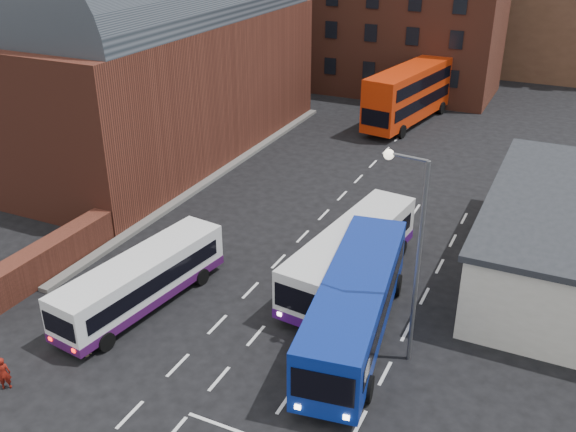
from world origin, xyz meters
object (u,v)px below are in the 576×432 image
at_px(bus_white_outbound, 141,278).
at_px(street_lamp, 412,243).
at_px(pedestrian_red, 3,373).
at_px(bus_white_inbound, 351,252).
at_px(pedestrian_beige, 81,336).
at_px(bus_blue, 355,302).
at_px(bus_red_double, 409,94).

height_order(bus_white_outbound, street_lamp, street_lamp).
bearing_deg(pedestrian_red, street_lamp, 175.64).
bearing_deg(street_lamp, pedestrian_red, -147.63).
xyz_separation_m(bus_white_inbound, pedestrian_beige, (-8.30, -10.38, -0.85)).
relative_size(bus_blue, bus_red_double, 0.95).
bearing_deg(bus_white_outbound, street_lamp, 14.95).
relative_size(bus_white_inbound, pedestrian_red, 7.39).
xyz_separation_m(bus_white_outbound, street_lamp, (12.24, 1.56, 3.96)).
distance_m(bus_white_outbound, bus_white_inbound, 10.28).
bearing_deg(bus_red_double, bus_blue, 111.29).
bearing_deg(bus_white_inbound, street_lamp, 137.59).
distance_m(bus_red_double, pedestrian_beige, 37.58).
relative_size(pedestrian_red, pedestrian_beige, 0.84).
height_order(bus_white_inbound, pedestrian_beige, bus_white_inbound).
relative_size(bus_white_outbound, pedestrian_beige, 5.57).
distance_m(bus_blue, bus_red_double, 32.06).
distance_m(bus_blue, pedestrian_red, 14.55).
distance_m(bus_white_outbound, street_lamp, 12.96).
relative_size(bus_white_outbound, street_lamp, 1.07).
relative_size(bus_blue, pedestrian_red, 8.12).
xyz_separation_m(street_lamp, pedestrian_beige, (-12.42, -5.64, -4.62)).
bearing_deg(pedestrian_beige, bus_white_inbound, -130.99).
bearing_deg(street_lamp, pedestrian_beige, -155.56).
bearing_deg(bus_blue, pedestrian_red, 29.95).
distance_m(bus_white_inbound, bus_red_double, 27.39).
bearing_deg(pedestrian_beige, bus_red_double, -97.95).
bearing_deg(bus_red_double, street_lamp, 115.07).
distance_m(bus_white_inbound, pedestrian_beige, 13.32).
bearing_deg(pedestrian_beige, street_lamp, -157.91).
relative_size(street_lamp, pedestrian_beige, 5.23).
xyz_separation_m(bus_white_inbound, pedestrian_red, (-9.55, -13.40, -0.98)).
height_order(bus_red_double, street_lamp, street_lamp).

